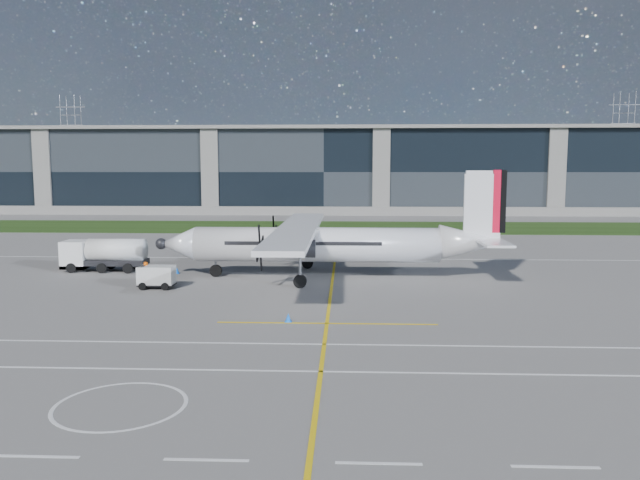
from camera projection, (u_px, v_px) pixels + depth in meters
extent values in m
plane|color=#64625F|center=(315.00, 233.00, 79.61)|extent=(400.00, 400.00, 0.00)
cube|color=#1E3A0F|center=(318.00, 227.00, 87.55)|extent=(400.00, 18.00, 0.04)
cube|color=black|center=(326.00, 172.00, 118.42)|extent=(120.00, 20.00, 15.00)
cube|color=black|center=(333.00, 186.00, 178.47)|extent=(400.00, 6.00, 6.00)
cube|color=yellow|center=(333.00, 273.00, 49.72)|extent=(0.20, 70.00, 0.01)
cube|color=white|center=(249.00, 370.00, 26.03)|extent=(90.00, 0.15, 0.01)
imported|color=#F25907|center=(147.00, 273.00, 43.89)|extent=(0.95, 1.03, 2.08)
cone|color=blue|center=(177.00, 270.00, 49.61)|extent=(0.36, 0.36, 0.50)
cone|color=blue|center=(306.00, 250.00, 61.84)|extent=(0.36, 0.36, 0.50)
cone|color=blue|center=(142.00, 274.00, 47.94)|extent=(0.36, 0.36, 0.50)
cone|color=blue|center=(288.00, 318.00, 34.14)|extent=(0.36, 0.36, 0.50)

